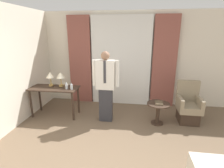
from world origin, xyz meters
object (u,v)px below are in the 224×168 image
at_px(desk, 54,92).
at_px(person, 106,85).
at_px(table_lamp_right, 61,76).
at_px(book, 159,103).
at_px(bottle_by_lamp, 66,86).
at_px(side_table, 158,110).
at_px(bottle_near_edge, 71,87).
at_px(table_lamp_left, 50,76).
at_px(armchair, 188,107).

relative_size(desk, person, 0.72).
height_order(table_lamp_right, book, table_lamp_right).
distance_m(desk, bottle_by_lamp, 0.41).
distance_m(person, side_table, 1.38).
bearing_deg(person, bottle_near_edge, 178.80).
relative_size(desk, book, 5.18).
distance_m(table_lamp_left, person, 1.52).
xyz_separation_m(table_lamp_left, person, (1.50, -0.24, -0.11)).
bearing_deg(table_lamp_right, bottle_near_edge, -31.55).
relative_size(bottle_near_edge, armchair, 0.17).
relative_size(side_table, book, 2.25).
xyz_separation_m(table_lamp_right, person, (1.21, -0.24, -0.11)).
xyz_separation_m(table_lamp_right, side_table, (2.46, -0.23, -0.68)).
xyz_separation_m(desk, table_lamp_right, (0.14, 0.14, 0.39)).
distance_m(table_lamp_right, person, 1.24).
height_order(person, armchair, person).
xyz_separation_m(desk, bottle_by_lamp, (0.36, -0.06, 0.19)).
bearing_deg(armchair, side_table, -162.12).
bearing_deg(desk, person, -4.19).
bearing_deg(armchair, table_lamp_right, -179.81).
distance_m(desk, bottle_near_edge, 0.54).
height_order(table_lamp_left, bottle_by_lamp, table_lamp_left).
bearing_deg(desk, armchair, 2.58).
distance_m(bottle_near_edge, book, 2.13).
height_order(desk, side_table, desk).
bearing_deg(table_lamp_left, side_table, -4.76).
bearing_deg(table_lamp_right, person, -11.15).
bearing_deg(book, side_table, 160.72).
xyz_separation_m(desk, book, (2.61, -0.09, -0.11)).
bearing_deg(side_table, table_lamp_left, 175.24).
height_order(bottle_near_edge, side_table, bottle_near_edge).
xyz_separation_m(table_lamp_right, book, (2.47, -0.23, -0.50)).
bearing_deg(bottle_by_lamp, armchair, 4.00).
xyz_separation_m(table_lamp_left, side_table, (2.75, -0.23, -0.68)).
bearing_deg(desk, table_lamp_left, 135.16).
bearing_deg(table_lamp_left, bottle_near_edge, -19.02).
height_order(bottle_near_edge, armchair, armchair).
xyz_separation_m(armchair, side_table, (-0.74, -0.24, -0.01)).
bearing_deg(person, armchair, 7.15).
distance_m(table_lamp_left, bottle_by_lamp, 0.58).
height_order(desk, armchair, armchair).
distance_m(desk, armchair, 3.36).
distance_m(table_lamp_left, table_lamp_right, 0.28).
bearing_deg(desk, table_lamp_right, 44.84).
relative_size(armchair, book, 4.19).
xyz_separation_m(table_lamp_left, armchair, (3.49, 0.01, -0.67)).
distance_m(table_lamp_right, armchair, 3.28).
bearing_deg(bottle_near_edge, book, -0.27).
bearing_deg(table_lamp_right, table_lamp_left, 180.00).
distance_m(bottle_near_edge, armchair, 2.89).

